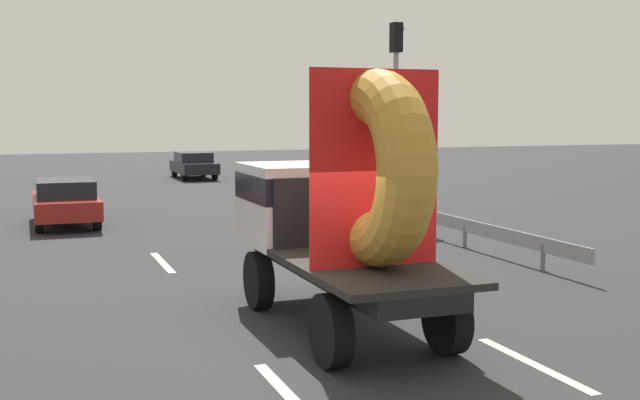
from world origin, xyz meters
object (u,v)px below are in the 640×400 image
(oncoming_car, at_px, (194,164))
(distant_sedan, at_px, (66,201))
(traffic_light, at_px, (396,93))
(flatbed_truck, at_px, (337,206))

(oncoming_car, bearing_deg, distant_sedan, -114.14)
(traffic_light, bearing_deg, oncoming_car, 98.67)
(flatbed_truck, distance_m, oncoming_car, 29.06)
(flatbed_truck, height_order, traffic_light, traffic_light)
(traffic_light, bearing_deg, distant_sedan, 167.73)
(flatbed_truck, bearing_deg, distant_sedan, 104.44)
(distant_sedan, height_order, traffic_light, traffic_light)
(distant_sedan, bearing_deg, oncoming_car, 65.86)
(traffic_light, bearing_deg, flatbed_truck, -120.15)
(distant_sedan, xyz_separation_m, traffic_light, (9.75, -2.12, 3.21))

